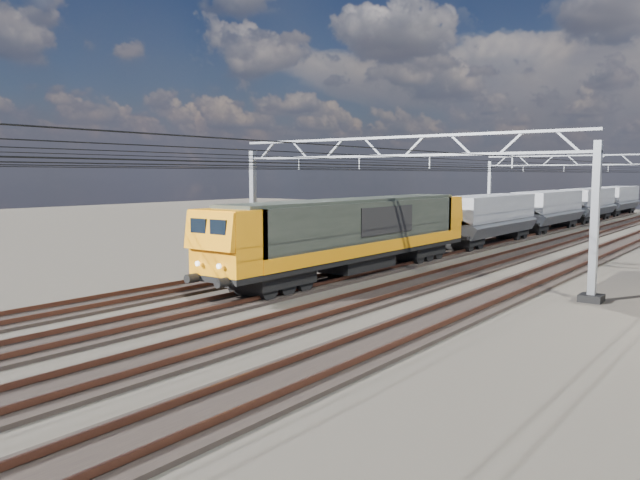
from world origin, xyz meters
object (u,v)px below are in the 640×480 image
Objects in this scene: catenary_gantry_mid at (393,201)px; hopper_wagon_fourth at (617,198)px; hopper_wagon_mid at (548,207)px; hopper_wagon_lead at (489,215)px; locomotive at (355,231)px; hopper_wagon_third at (589,202)px; catenary_gantry_far at (585,188)px.

catenary_gantry_mid is 60.01m from hopper_wagon_fourth.
catenary_gantry_mid is at bearing -86.37° from hopper_wagon_mid.
hopper_wagon_lead is 42.60m from hopper_wagon_fourth.
hopper_wagon_mid is 28.40m from hopper_wagon_fourth.
locomotive is 1.62× the size of hopper_wagon_fourth.
locomotive is 1.62× the size of hopper_wagon_third.
hopper_wagon_lead and hopper_wagon_mid have the same top height.
catenary_gantry_mid is at bearing -87.50° from hopper_wagon_third.
hopper_wagon_mid is 1.00× the size of hopper_wagon_fourth.
locomotive is 17.70m from hopper_wagon_lead.
locomotive reaches higher than hopper_wagon_mid.
catenary_gantry_mid is 17.55m from hopper_wagon_lead.
hopper_wagon_mid is at bearing 90.00° from locomotive.
catenary_gantry_far is 24.09m from hopper_wagon_fourth.
catenary_gantry_mid is 2.57m from locomotive.
catenary_gantry_far reaches higher than hopper_wagon_lead.
catenary_gantry_mid is 1.53× the size of hopper_wagon_third.
catenary_gantry_mid is at bearing 9.74° from locomotive.
catenary_gantry_mid is 1.53× the size of hopper_wagon_fourth.
catenary_gantry_mid is 1.53× the size of hopper_wagon_mid.
hopper_wagon_fourth is (-2.00, 59.95, -1.67)m from catenary_gantry_mid.
locomotive is (-2.00, -0.34, -1.58)m from catenary_gantry_mid.
hopper_wagon_lead and hopper_wagon_fourth have the same top height.
hopper_wagon_lead is at bearing -96.12° from catenary_gantry_far.
hopper_wagon_mid is at bearing -90.00° from hopper_wagon_fourth.
locomotive is at bearing -93.15° from catenary_gantry_far.
catenary_gantry_mid reaches higher than hopper_wagon_fourth.
catenary_gantry_far is (0.00, 36.00, 0.00)m from catenary_gantry_mid.
catenary_gantry_far is 5.16m from hopper_wagon_mid.
hopper_wagon_third is (-2.00, 9.75, -1.67)m from catenary_gantry_far.
hopper_wagon_fourth is at bearing 91.91° from catenary_gantry_mid.
hopper_wagon_mid is 14.20m from hopper_wagon_third.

